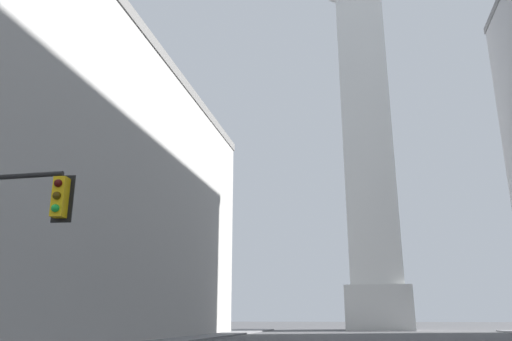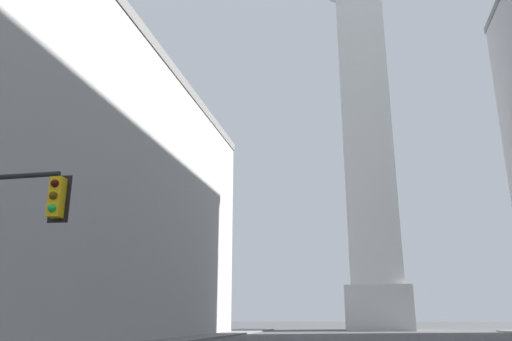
# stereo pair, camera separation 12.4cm
# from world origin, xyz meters

# --- Properties ---
(building_left) EXTENTS (18.89, 51.92, 22.93)m
(building_left) POSITION_xyz_m (-26.40, 30.59, 11.47)
(building_left) COLOR #B2AFAA
(building_left) RESTS_ON ground_plane
(obelisk) EXTENTS (8.84, 8.84, 60.81)m
(obelisk) POSITION_xyz_m (0.00, 71.34, 28.99)
(obelisk) COLOR silver
(obelisk) RESTS_ON ground_plane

